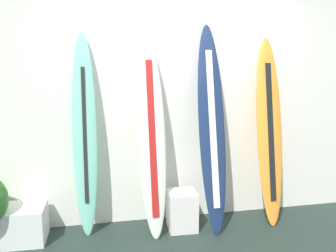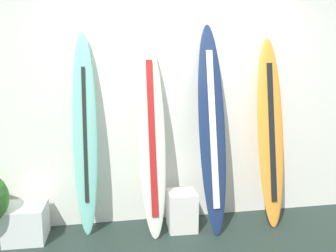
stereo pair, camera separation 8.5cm
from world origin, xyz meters
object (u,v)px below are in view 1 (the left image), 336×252
(surfboard_seafoam, at_px, (85,137))
(surfboard_sunset, at_px, (269,132))
(surfboard_ivory, at_px, (152,139))
(display_block_left, at_px, (182,210))
(surfboard_navy, at_px, (212,129))
(display_block_center, at_px, (25,224))

(surfboard_seafoam, height_order, surfboard_sunset, surfboard_seafoam)
(surfboard_seafoam, bearing_deg, surfboard_ivory, -9.33)
(surfboard_ivory, xyz_separation_m, surfboard_sunset, (1.30, 0.02, 0.01))
(surfboard_seafoam, xyz_separation_m, display_block_left, (0.98, -0.14, -0.81))
(surfboard_sunset, bearing_deg, surfboard_ivory, -179.17)
(surfboard_seafoam, distance_m, display_block_left, 1.28)
(surfboard_navy, xyz_separation_m, surfboard_sunset, (0.67, 0.04, -0.07))
(display_block_center, bearing_deg, surfboard_navy, -1.48)
(surfboard_seafoam, bearing_deg, surfboard_navy, -5.91)
(surfboard_ivory, height_order, display_block_left, surfboard_ivory)
(display_block_left, bearing_deg, surfboard_ivory, 174.01)
(surfboard_navy, xyz_separation_m, display_block_left, (-0.31, -0.01, -0.87))
(surfboard_ivory, relative_size, surfboard_sunset, 0.99)
(surfboard_sunset, height_order, display_block_left, surfboard_sunset)
(display_block_left, bearing_deg, surfboard_seafoam, 171.74)
(surfboard_seafoam, bearing_deg, display_block_center, -172.03)
(surfboard_ivory, bearing_deg, surfboard_seafoam, 170.67)
(display_block_left, relative_size, display_block_center, 1.02)
(surfboard_seafoam, relative_size, surfboard_sunset, 1.02)
(surfboard_ivory, height_order, surfboard_navy, surfboard_navy)
(surfboard_ivory, height_order, display_block_center, surfboard_ivory)
(surfboard_seafoam, distance_m, surfboard_ivory, 0.67)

